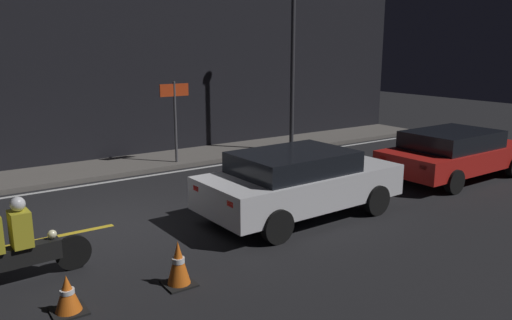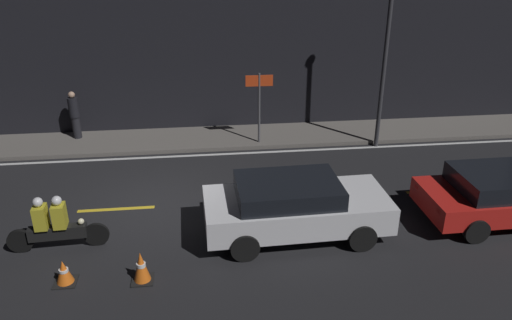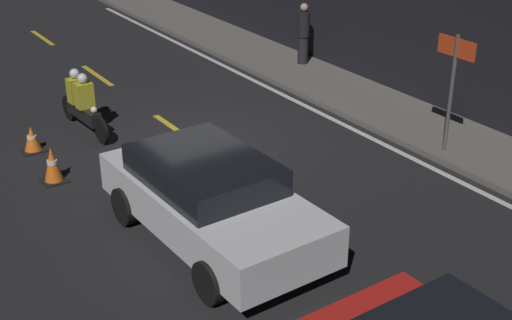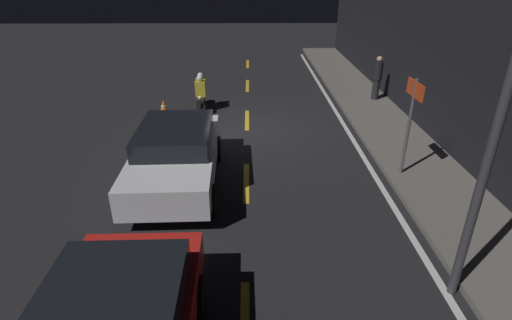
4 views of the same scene
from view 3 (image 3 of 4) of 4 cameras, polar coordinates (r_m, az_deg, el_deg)
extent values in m
plane|color=black|center=(15.14, -4.68, 1.24)|extent=(56.00, 56.00, 0.00)
cube|color=#605B56|center=(17.61, 8.44, 4.81)|extent=(28.00, 2.08, 0.13)
cube|color=gold|center=(23.92, -16.72, 9.35)|extent=(2.00, 0.14, 0.01)
cube|color=gold|center=(19.83, -12.58, 6.62)|extent=(2.00, 0.14, 0.01)
cube|color=gold|center=(15.95, -6.45, 2.46)|extent=(2.00, 0.14, 0.01)
cube|color=gold|center=(12.51, 3.25, -4.19)|extent=(2.00, 0.14, 0.01)
cube|color=silver|center=(16.84, 5.12, 3.78)|extent=(25.20, 0.14, 0.01)
cube|color=silver|center=(11.37, -3.50, -3.63)|extent=(4.40, 2.00, 0.67)
cube|color=black|center=(11.28, -4.16, -0.76)|extent=(2.44, 1.75, 0.43)
cube|color=red|center=(13.24, -6.23, 1.42)|extent=(0.07, 0.20, 0.10)
cube|color=red|center=(12.75, -10.99, 0.12)|extent=(0.07, 0.20, 0.10)
cylinder|color=black|center=(11.06, 4.36, -6.57)|extent=(0.66, 0.20, 0.65)
cylinder|color=black|center=(10.16, -3.80, -9.74)|extent=(0.66, 0.20, 0.65)
cylinder|color=black|center=(12.97, -3.20, -1.43)|extent=(0.66, 0.20, 0.65)
cylinder|color=black|center=(12.21, -10.50, -3.65)|extent=(0.66, 0.20, 0.65)
cube|color=red|center=(9.46, 10.34, -10.18)|extent=(0.06, 0.20, 0.10)
cylinder|color=black|center=(15.40, -12.25, 2.31)|extent=(0.58, 0.11, 0.57)
cylinder|color=black|center=(16.84, -14.70, 4.07)|extent=(0.58, 0.13, 0.57)
cube|color=black|center=(16.06, -13.58, 3.72)|extent=(1.29, 0.30, 0.30)
sphere|color=#F2EABF|center=(15.51, -12.85, 3.94)|extent=(0.14, 0.14, 0.14)
cube|color=gold|center=(15.83, -13.59, 5.05)|extent=(0.30, 0.37, 0.55)
sphere|color=silver|center=(15.70, -13.73, 6.37)|extent=(0.22, 0.22, 0.22)
cube|color=gold|center=(16.18, -14.17, 5.43)|extent=(0.30, 0.37, 0.55)
sphere|color=silver|center=(16.05, -14.32, 6.72)|extent=(0.22, 0.22, 0.22)
cube|color=black|center=(15.51, -17.37, 0.77)|extent=(0.46, 0.46, 0.03)
cone|color=orange|center=(15.40, -17.50, 1.68)|extent=(0.35, 0.35, 0.51)
cylinder|color=white|center=(15.39, -17.51, 1.77)|extent=(0.19, 0.19, 0.06)
cube|color=black|center=(14.08, -15.82, -1.57)|extent=(0.46, 0.46, 0.03)
cone|color=orange|center=(13.93, -15.99, -0.28)|extent=(0.35, 0.35, 0.67)
cylinder|color=white|center=(13.92, -16.01, -0.16)|extent=(0.19, 0.19, 0.08)
cylinder|color=black|center=(19.90, 3.78, 8.79)|extent=(0.28, 0.28, 0.76)
cylinder|color=black|center=(19.70, 3.84, 10.81)|extent=(0.34, 0.34, 0.68)
sphere|color=tan|center=(19.60, 3.87, 12.08)|extent=(0.22, 0.22, 0.22)
cylinder|color=#4C4C51|center=(14.58, 15.32, 5.08)|extent=(0.08, 0.08, 2.40)
cube|color=red|center=(14.29, 15.76, 8.65)|extent=(0.90, 0.05, 0.36)
camera|label=1|loc=(15.63, -44.32, 8.57)|focal=35.00mm
camera|label=2|loc=(11.99, -62.83, 14.72)|focal=35.00mm
camera|label=4|loc=(6.86, 54.94, 3.03)|focal=28.00mm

